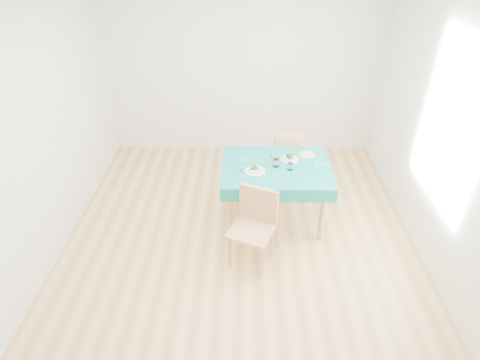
{
  "coord_description": "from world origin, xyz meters",
  "views": [
    {
      "loc": [
        0.06,
        -3.48,
        3.12
      ],
      "look_at": [
        0.0,
        0.0,
        0.85
      ],
      "focal_mm": 30.0,
      "sensor_mm": 36.0,
      "label": 1
    }
  ],
  "objects_px": {
    "table": "(275,194)",
    "chair_far": "(282,151)",
    "bowl_far": "(290,158)",
    "bowl_near": "(255,169)",
    "chair_near": "(251,224)",
    "side_plate": "(307,155)"
  },
  "relations": [
    {
      "from": "bowl_near",
      "to": "bowl_far",
      "type": "xyz_separation_m",
      "value": [
        0.41,
        0.26,
        -0.0
      ]
    },
    {
      "from": "table",
      "to": "bowl_far",
      "type": "relative_size",
      "value": 5.9
    },
    {
      "from": "chair_far",
      "to": "bowl_far",
      "type": "height_order",
      "value": "chair_far"
    },
    {
      "from": "chair_near",
      "to": "chair_far",
      "type": "distance_m",
      "value": 1.64
    },
    {
      "from": "chair_near",
      "to": "side_plate",
      "type": "bearing_deg",
      "value": 79.25
    },
    {
      "from": "table",
      "to": "bowl_near",
      "type": "height_order",
      "value": "bowl_near"
    },
    {
      "from": "chair_near",
      "to": "chair_far",
      "type": "xyz_separation_m",
      "value": [
        0.43,
        1.58,
        -0.02
      ]
    },
    {
      "from": "chair_far",
      "to": "side_plate",
      "type": "height_order",
      "value": "chair_far"
    },
    {
      "from": "table",
      "to": "bowl_near",
      "type": "relative_size",
      "value": 5.4
    },
    {
      "from": "chair_near",
      "to": "bowl_far",
      "type": "bearing_deg",
      "value": 86.09
    },
    {
      "from": "side_plate",
      "to": "bowl_far",
      "type": "bearing_deg",
      "value": -151.43
    },
    {
      "from": "side_plate",
      "to": "chair_near",
      "type": "bearing_deg",
      "value": -123.41
    },
    {
      "from": "table",
      "to": "side_plate",
      "type": "distance_m",
      "value": 0.61
    },
    {
      "from": "table",
      "to": "chair_far",
      "type": "relative_size",
      "value": 1.23
    },
    {
      "from": "chair_far",
      "to": "side_plate",
      "type": "xyz_separation_m",
      "value": [
        0.24,
        -0.57,
        0.26
      ]
    },
    {
      "from": "chair_near",
      "to": "side_plate",
      "type": "height_order",
      "value": "chair_near"
    },
    {
      "from": "chair_near",
      "to": "side_plate",
      "type": "distance_m",
      "value": 1.24
    },
    {
      "from": "bowl_near",
      "to": "chair_far",
      "type": "bearing_deg",
      "value": 67.92
    },
    {
      "from": "chair_near",
      "to": "side_plate",
      "type": "relative_size",
      "value": 5.35
    },
    {
      "from": "table",
      "to": "bowl_far",
      "type": "height_order",
      "value": "bowl_far"
    },
    {
      "from": "bowl_near",
      "to": "bowl_far",
      "type": "bearing_deg",
      "value": 33.03
    },
    {
      "from": "table",
      "to": "chair_far",
      "type": "bearing_deg",
      "value": 80.38
    }
  ]
}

